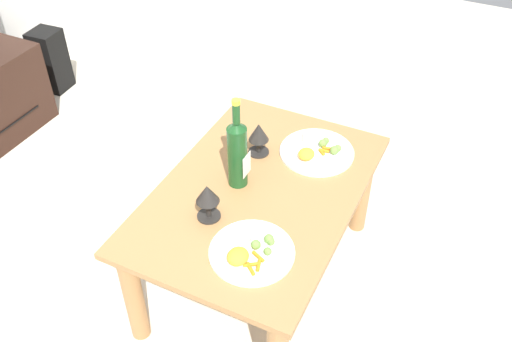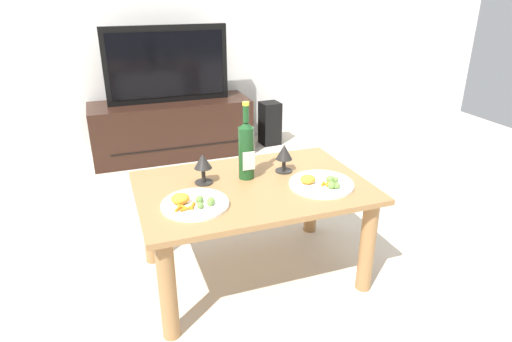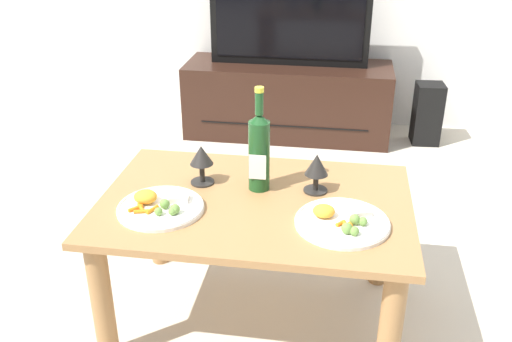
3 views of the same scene
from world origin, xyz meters
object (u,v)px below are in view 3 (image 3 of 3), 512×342
goblet_right (317,167)px  tv_stand (288,100)px  tv_screen (290,16)px  goblet_left (201,158)px  wine_bottle (258,149)px  floor_speaker (427,114)px  dining_table (255,224)px  dinner_plate_left (160,206)px  dinner_plate_right (342,221)px

goblet_right → tv_stand: bearing=99.1°
tv_screen → goblet_left: tv_screen is taller
wine_bottle → floor_speaker: bearing=64.8°
tv_stand → goblet_left: (-0.13, -1.67, 0.35)m
dining_table → dinner_plate_left: size_ratio=3.69×
dining_table → tv_stand: dining_table is taller
tv_screen → dinner_plate_left: tv_screen is taller
dining_table → floor_speaker: (0.78, 1.76, -0.20)m
goblet_left → dinner_plate_left: 0.24m
floor_speaker → wine_bottle: bearing=-119.1°
dinner_plate_right → goblet_right: bearing=114.4°
tv_stand → dinner_plate_left: size_ratio=4.53×
tv_stand → goblet_right: size_ratio=9.24×
dinner_plate_left → dining_table: bearing=20.7°
floor_speaker → goblet_right: size_ratio=2.74×
dining_table → tv_screen: bearing=92.5°
goblet_left → floor_speaker: bearing=59.4°
wine_bottle → tv_screen: bearing=92.4°
floor_speaker → goblet_left: bearing=-124.5°
dining_table → goblet_right: 0.28m
wine_bottle → goblet_right: (0.20, 0.01, -0.06)m
wine_bottle → goblet_right: size_ratio=2.64×
floor_speaker → goblet_right: 1.81m
floor_speaker → dinner_plate_right: 1.96m
goblet_left → dinner_plate_left: (-0.09, -0.21, -0.08)m
tv_stand → dinner_plate_right: size_ratio=4.33×
dinner_plate_right → goblet_left: bearing=157.1°
dining_table → dinner_plate_right: size_ratio=3.52×
goblet_right → floor_speaker: bearing=70.5°
tv_screen → floor_speaker: size_ratio=2.54×
dinner_plate_left → goblet_left: bearing=66.5°
floor_speaker → dinner_plate_left: 2.18m
dinner_plate_right → tv_stand: bearing=100.9°
goblet_right → dinner_plate_left: goblet_right is taller
tv_screen → wine_bottle: tv_screen is taller
dinner_plate_right → dining_table: bearing=158.9°
tv_stand → dinner_plate_left: dinner_plate_left is taller
goblet_left → dining_table: bearing=-25.3°
wine_bottle → goblet_left: (-0.20, 0.01, -0.05)m
tv_stand → tv_screen: bearing=-90.0°
tv_stand → floor_speaker: 0.86m
floor_speaker → goblet_left: 1.97m
goblet_left → dinner_plate_right: goblet_left is taller
tv_stand → floor_speaker: tv_stand is taller
dining_table → tv_stand: size_ratio=0.81×
dining_table → goblet_right: bearing=26.3°
tv_screen → floor_speaker: tv_screen is taller
tv_screen → dining_table: bearing=-87.5°
dinner_plate_right → dinner_plate_left: bearing=179.9°
dinner_plate_left → dinner_plate_right: bearing=-0.1°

